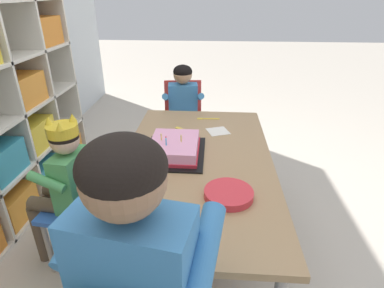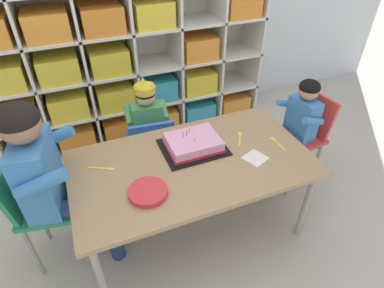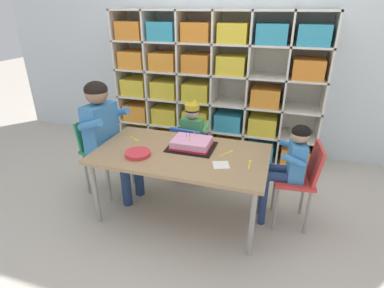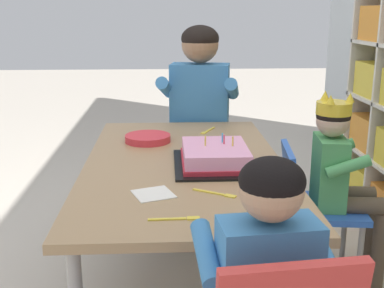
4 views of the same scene
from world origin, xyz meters
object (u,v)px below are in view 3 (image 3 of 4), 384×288
(child_with_crown, at_px, (194,130))
(guest_at_table_side, at_px, (289,162))
(classroom_chair_guest_side, at_px, (301,177))
(fork_at_table_front_edge, at_px, (249,164))
(adult_helper_seated, at_px, (106,128))
(fork_near_child_seat, at_px, (227,153))
(classroom_chair_blue, at_px, (190,148))
(classroom_chair_adult_side, at_px, (100,148))
(paper_plate_stack, at_px, (138,154))
(birthday_cake_on_tray, at_px, (192,144))
(fork_near_cake_tray, at_px, (134,139))
(activity_table, at_px, (181,157))

(child_with_crown, xyz_separation_m, guest_at_table_side, (0.90, -0.50, 0.04))
(classroom_chair_guest_side, distance_m, fork_at_table_front_edge, 0.45)
(child_with_crown, relative_size, adult_helper_seated, 0.77)
(guest_at_table_side, distance_m, fork_near_child_seat, 0.47)
(classroom_chair_blue, bearing_deg, fork_at_table_front_edge, 144.72)
(adult_helper_seated, xyz_separation_m, classroom_chair_guest_side, (1.63, 0.05, -0.23))
(child_with_crown, distance_m, classroom_chair_adult_side, 0.90)
(classroom_chair_blue, bearing_deg, guest_at_table_side, 163.26)
(paper_plate_stack, bearing_deg, fork_at_table_front_edge, 7.52)
(adult_helper_seated, bearing_deg, child_with_crown, -39.18)
(birthday_cake_on_tray, bearing_deg, fork_at_table_front_edge, -17.10)
(paper_plate_stack, height_order, fork_near_child_seat, paper_plate_stack)
(fork_near_cake_tray, height_order, fork_near_child_seat, same)
(classroom_chair_guest_side, relative_size, fork_near_cake_tray, 5.22)
(classroom_chair_blue, relative_size, fork_near_cake_tray, 4.42)
(classroom_chair_guest_side, distance_m, paper_plate_stack, 1.26)
(classroom_chair_adult_side, height_order, fork_near_cake_tray, classroom_chair_adult_side)
(activity_table, distance_m, birthday_cake_on_tray, 0.14)
(fork_near_cake_tray, bearing_deg, fork_near_child_seat, -154.65)
(fork_near_child_seat, bearing_deg, classroom_chair_guest_side, 127.00)
(classroom_chair_guest_side, relative_size, guest_at_table_side, 0.82)
(classroom_chair_blue, relative_size, fork_near_child_seat, 4.40)
(adult_helper_seated, bearing_deg, classroom_chair_adult_side, 90.00)
(birthday_cake_on_tray, relative_size, fork_near_child_seat, 2.77)
(classroom_chair_blue, xyz_separation_m, fork_near_cake_tray, (-0.37, -0.41, 0.22))
(activity_table, xyz_separation_m, fork_at_table_front_edge, (0.54, -0.04, 0.05))
(guest_at_table_side, relative_size, fork_near_cake_tray, 6.35)
(birthday_cake_on_tray, relative_size, fork_at_table_front_edge, 2.58)
(birthday_cake_on_tray, distance_m, fork_near_cake_tray, 0.53)
(birthday_cake_on_tray, bearing_deg, fork_near_cake_tray, 178.41)
(classroom_chair_guest_side, bearing_deg, classroom_chair_adult_side, -95.12)
(activity_table, height_order, classroom_chair_adult_side, classroom_chair_adult_side)
(child_with_crown, relative_size, fork_near_cake_tray, 6.12)
(guest_at_table_side, bearing_deg, paper_plate_stack, -81.61)
(adult_helper_seated, bearing_deg, activity_table, -87.66)
(classroom_chair_guest_side, xyz_separation_m, fork_near_child_seat, (-0.56, -0.06, 0.15))
(guest_at_table_side, bearing_deg, fork_at_table_front_edge, -63.29)
(classroom_chair_guest_side, xyz_separation_m, fork_near_cake_tray, (-1.39, -0.02, 0.15))
(adult_helper_seated, relative_size, birthday_cake_on_tray, 2.85)
(activity_table, xyz_separation_m, birthday_cake_on_tray, (0.05, 0.11, 0.08))
(adult_helper_seated, height_order, classroom_chair_guest_side, adult_helper_seated)
(classroom_chair_adult_side, distance_m, fork_near_cake_tray, 0.38)
(activity_table, bearing_deg, child_with_crown, 98.18)
(fork_near_child_seat, bearing_deg, adult_helper_seated, -59.84)
(guest_at_table_side, relative_size, paper_plate_stack, 4.29)
(classroom_chair_adult_side, xyz_separation_m, birthday_cake_on_tray, (0.88, -0.01, 0.17))
(fork_near_child_seat, bearing_deg, classroom_chair_adult_side, -60.76)
(activity_table, xyz_separation_m, classroom_chair_guest_side, (0.91, 0.15, -0.10))
(classroom_chair_adult_side, xyz_separation_m, adult_helper_seated, (0.11, -0.02, 0.22))
(classroom_chair_blue, bearing_deg, paper_plate_stack, 80.47)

